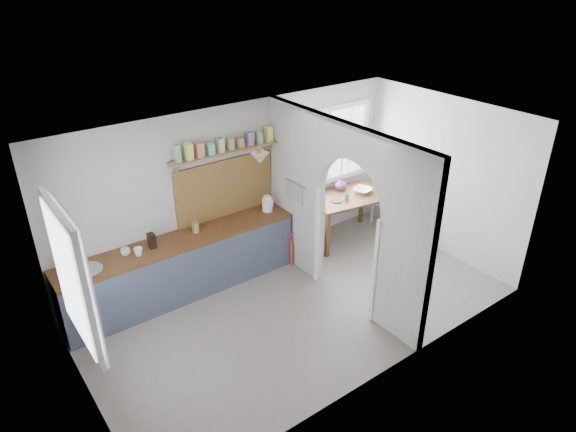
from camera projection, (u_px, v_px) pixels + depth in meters
floor at (299, 307)px, 7.30m from camera, size 5.80×3.20×0.01m
ceiling at (301, 132)px, 6.12m from camera, size 5.80×3.20×0.01m
walls at (300, 227)px, 6.71m from camera, size 5.81×3.21×2.60m
partition at (338, 202)px, 7.05m from camera, size 0.12×3.20×2.60m
kitchen_window at (69, 279)px, 5.03m from camera, size 0.10×1.16×1.50m
nook_window at (328, 146)px, 8.64m from camera, size 1.76×0.10×1.30m
counter at (182, 265)px, 7.45m from camera, size 3.50×0.60×0.90m
sink at (87, 270)px, 6.54m from camera, size 0.40×0.40×0.02m
backsplash at (225, 188)px, 7.71m from camera, size 1.65×0.03×0.90m
shelf at (226, 148)px, 7.34m from camera, size 1.75×0.20×0.21m
pendant_lamp at (260, 158)px, 7.35m from camera, size 0.26×0.26×0.16m
utensil_rail at (296, 184)px, 7.61m from camera, size 0.02×0.50×0.02m
dining_table at (346, 217)px, 8.90m from camera, size 1.44×1.07×0.82m
chair_left at (306, 227)px, 8.40m from camera, size 0.57×0.57×0.98m
chair_right at (385, 202)px, 9.47m from camera, size 0.47×0.47×0.82m
kettle at (267, 203)px, 7.98m from camera, size 0.26×0.24×0.26m
mug_a at (138, 252)px, 6.83m from camera, size 0.13×0.13×0.11m
mug_b at (125, 252)px, 6.84m from camera, size 0.14×0.14×0.10m
knife_block at (152, 240)px, 7.00m from camera, size 0.10×0.13×0.20m
jar at (195, 227)px, 7.39m from camera, size 0.13×0.13×0.17m
towel_magenta at (291, 250)px, 8.18m from camera, size 0.02×0.03×0.60m
towel_orange at (292, 252)px, 8.18m from camera, size 0.02×0.03×0.45m
bowl at (362, 190)px, 8.82m from camera, size 0.39×0.39×0.07m
table_cup at (347, 196)px, 8.57m from camera, size 0.12×0.12×0.10m
plate at (337, 201)px, 8.51m from camera, size 0.23×0.23×0.02m
vase at (341, 184)px, 8.88m from camera, size 0.24×0.24×0.22m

